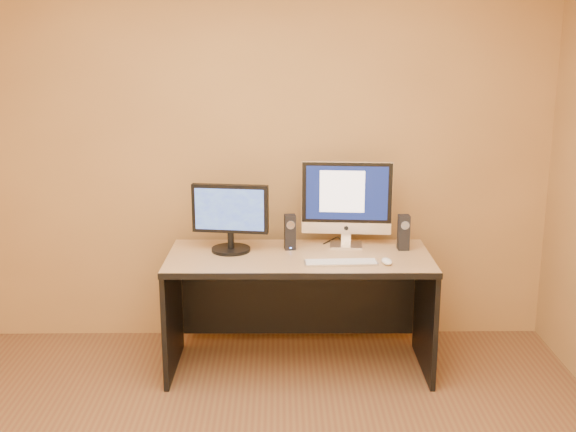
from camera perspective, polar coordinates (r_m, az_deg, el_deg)
The scene contains 10 objects.
walls at distance 2.89m, azimuth -4.02°, elevation -1.24°, with size 4.00×4.00×2.60m, color #A77A43, non-canonical shape.
desk at distance 4.55m, azimuth 0.88°, elevation -7.63°, with size 1.62×0.71×0.75m, color tan, non-canonical shape.
imac at distance 4.58m, azimuth 4.66°, elevation 0.99°, with size 0.58×0.21×0.56m, color silver, non-canonical shape.
second_monitor at distance 4.48m, azimuth -4.58°, elevation -0.17°, with size 0.49×0.24×0.42m, color black, non-canonical shape.
speaker_left at distance 4.53m, azimuth 0.16°, elevation -1.27°, with size 0.07×0.07×0.22m, color black, non-canonical shape.
speaker_right at distance 4.58m, azimuth 9.12°, elevation -1.29°, with size 0.07×0.07×0.22m, color black, non-canonical shape.
keyboard at distance 4.28m, azimuth 4.20°, elevation -3.67°, with size 0.43×0.12×0.02m, color #B6B6BA.
mouse at distance 4.30m, azimuth 7.82°, elevation -3.55°, with size 0.06×0.10×0.04m, color silver.
cable_a at distance 4.72m, azimuth 4.36°, elevation -2.02°, with size 0.01×0.01×0.22m, color black.
cable_b at distance 4.74m, azimuth 3.35°, elevation -1.94°, with size 0.01×0.01×0.18m, color black.
Camera 1 is at (0.17, -2.78, 2.07)m, focal length 45.00 mm.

